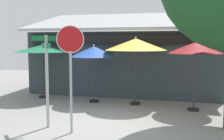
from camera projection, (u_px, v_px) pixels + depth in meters
The scene contains 8 objects.
ground_plane at pixel (107, 122), 9.31m from camera, with size 28.00×28.00×0.10m, color gray.
cafe_building at pixel (128, 60), 14.95m from camera, with size 9.91×5.00×4.38m.
street_sign_post at pixel (47, 71), 8.45m from camera, with size 0.68×0.67×2.86m.
stop_sign at pixel (71, 59), 7.87m from camera, with size 0.75×0.25×3.12m.
patio_umbrella_forest_green_left at pixel (42, 49), 12.92m from camera, with size 2.59×2.59×2.57m.
patio_umbrella_royal_blue_center at pixel (94, 52), 11.96m from camera, with size 2.01×2.01×2.53m.
patio_umbrella_mustard_right at pixel (136, 45), 11.48m from camera, with size 2.59×2.59×2.86m.
patio_umbrella_crimson_far_right at pixel (195, 48), 10.45m from camera, with size 2.05×2.05×2.71m.
Camera 1 is at (2.44, -8.75, 2.66)m, focal length 44.30 mm.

